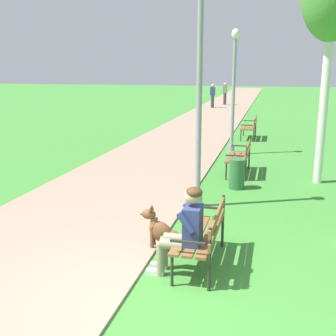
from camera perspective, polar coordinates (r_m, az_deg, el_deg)
name	(u,v)px	position (r m, az deg, el deg)	size (l,w,h in m)	color
ground_plane	(145,307)	(5.21, -3.15, -18.39)	(120.00, 120.00, 0.00)	#3D8433
paved_path	(221,109)	(28.55, 7.27, 7.96)	(3.58, 60.00, 0.04)	gray
park_bench_near	(204,231)	(5.97, 4.95, -8.58)	(0.55, 1.50, 0.85)	brown
park_bench_mid	(241,155)	(11.16, 9.89, 1.75)	(0.55, 1.50, 0.85)	brown
park_bench_far	(250,126)	(16.83, 11.14, 5.64)	(0.55, 1.50, 0.85)	brown
person_seated_on_near_bench	(185,228)	(5.63, 2.30, -8.13)	(0.74, 0.49, 1.25)	gray
dog_brown	(164,233)	(6.54, -0.57, -8.91)	(0.83, 0.30, 0.71)	brown
lamp_post_near	(199,92)	(8.15, 4.28, 10.23)	(0.24, 0.24, 4.43)	gray
lamp_post_mid	(233,91)	(13.52, 8.90, 10.28)	(0.24, 0.24, 3.90)	gray
litter_bin	(237,174)	(9.83, 9.36, -0.80)	(0.36, 0.36, 0.70)	#2D6638
pedestrian_distant	(213,96)	(29.24, 6.08, 9.73)	(0.32, 0.22, 1.65)	#383842
pedestrian_further_distant	(225,94)	(31.85, 7.76, 10.00)	(0.32, 0.22, 1.65)	#383842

